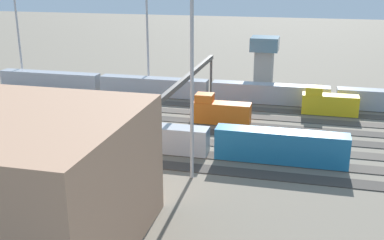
{
  "coord_description": "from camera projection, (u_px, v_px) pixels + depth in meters",
  "views": [
    {
      "loc": [
        -21.15,
        73.64,
        25.29
      ],
      "look_at": [
        -4.03,
        4.45,
        2.5
      ],
      "focal_mm": 43.83,
      "sensor_mm": 36.0,
      "label": 1
    }
  ],
  "objects": [
    {
      "name": "light_mast_1",
      "position": [
        192.0,
        37.0,
        54.58
      ],
      "size": [
        2.8,
        0.7,
        28.22
      ],
      "color": "#9EA0A5",
      "rests_on": "ground_plane"
    },
    {
      "name": "track_bed_1",
      "position": [
        193.0,
        105.0,
        92.17
      ],
      "size": [
        140.0,
        2.8,
        0.12
      ],
      "primitive_type": "cube",
      "color": "#4C443D",
      "rests_on": "ground_plane"
    },
    {
      "name": "train_on_track_3",
      "position": [
        220.0,
        111.0,
        80.62
      ],
      "size": [
        10.0,
        3.0,
        5.0
      ],
      "color": "#D85914",
      "rests_on": "ground_plane"
    },
    {
      "name": "train_on_track_6",
      "position": [
        49.0,
        128.0,
        72.25
      ],
      "size": [
        90.6,
        3.0,
        4.4
      ],
      "color": "#1E6B9E",
      "rests_on": "ground_plane"
    },
    {
      "name": "track_bed_4",
      "position": [
        171.0,
        129.0,
        78.3
      ],
      "size": [
        140.0,
        2.8,
        0.12
      ],
      "primitive_type": "cube",
      "color": "#3D3833",
      "rests_on": "ground_plane"
    },
    {
      "name": "control_tower",
      "position": [
        264.0,
        58.0,
        103.44
      ],
      "size": [
        6.0,
        6.0,
        11.49
      ],
      "color": "gray",
      "rests_on": "ground_plane"
    },
    {
      "name": "train_on_track_0",
      "position": [
        210.0,
        90.0,
        95.64
      ],
      "size": [
        95.6,
        3.0,
        3.8
      ],
      "color": "#A8AAB2",
      "rests_on": "ground_plane"
    },
    {
      "name": "train_on_track_1",
      "position": [
        328.0,
        103.0,
        85.68
      ],
      "size": [
        10.0,
        3.0,
        5.0
      ],
      "color": "gold",
      "rests_on": "ground_plane"
    },
    {
      "name": "track_bed_5",
      "position": [
        163.0,
        139.0,
        73.68
      ],
      "size": [
        140.0,
        2.8,
        0.12
      ],
      "primitive_type": "cube",
      "color": "#4C443D",
      "rests_on": "ground_plane"
    },
    {
      "name": "signal_gantry",
      "position": [
        187.0,
        81.0,
        77.78
      ],
      "size": [
        0.7,
        40.0,
        8.8
      ],
      "color": "#4C4742",
      "rests_on": "ground_plane"
    },
    {
      "name": "track_bed_6",
      "position": [
        152.0,
        150.0,
        69.05
      ],
      "size": [
        140.0,
        2.8,
        0.12
      ],
      "primitive_type": "cube",
      "color": "#4C443D",
      "rests_on": "ground_plane"
    },
    {
      "name": "track_bed_3",
      "position": [
        179.0,
        120.0,
        82.92
      ],
      "size": [
        140.0,
        2.8,
        0.12
      ],
      "primitive_type": "cube",
      "color": "#3D3833",
      "rests_on": "ground_plane"
    },
    {
      "name": "ground_plane",
      "position": [
        176.0,
        124.0,
        80.63
      ],
      "size": [
        400.0,
        400.0,
        0.0
      ],
      "primitive_type": "plane",
      "color": "#756B5B"
    },
    {
      "name": "track_bed_2",
      "position": [
        186.0,
        112.0,
        87.55
      ],
      "size": [
        140.0,
        2.8,
        0.12
      ],
      "primitive_type": "cube",
      "color": "#4C443D",
      "rests_on": "ground_plane"
    },
    {
      "name": "track_bed_7",
      "position": [
        141.0,
        163.0,
        64.43
      ],
      "size": [
        140.0,
        2.8,
        0.12
      ],
      "primitive_type": "cube",
      "color": "#3D3833",
      "rests_on": "ground_plane"
    },
    {
      "name": "track_bed_0",
      "position": [
        199.0,
        98.0,
        96.79
      ],
      "size": [
        140.0,
        2.8,
        0.12
      ],
      "primitive_type": "cube",
      "color": "#4C443D",
      "rests_on": "ground_plane"
    }
  ]
}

